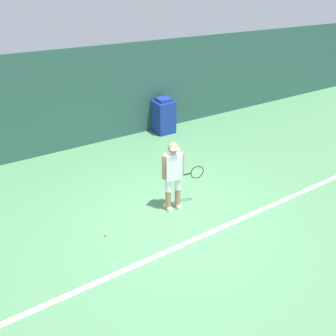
{
  "coord_description": "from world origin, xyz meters",
  "views": [
    {
      "loc": [
        -3.06,
        -4.61,
        4.37
      ],
      "look_at": [
        0.09,
        0.52,
        0.93
      ],
      "focal_mm": 35.0,
      "sensor_mm": 36.0,
      "label": 1
    }
  ],
  "objects": [
    {
      "name": "covered_chair",
      "position": [
        2.09,
        4.06,
        0.55
      ],
      "size": [
        0.6,
        0.61,
        1.16
      ],
      "color": "navy",
      "rests_on": "ground_plane"
    },
    {
      "name": "tennis_player",
      "position": [
        0.1,
        0.32,
        0.88
      ],
      "size": [
        0.94,
        0.32,
        1.6
      ],
      "rotation": [
        0.0,
        0.0,
        -0.2
      ],
      "color": "#A37556",
      "rests_on": "ground_plane"
    },
    {
      "name": "court_baseline",
      "position": [
        0.0,
        -0.77,
        0.01
      ],
      "size": [
        21.6,
        0.1,
        0.01
      ],
      "color": "white",
      "rests_on": "ground_plane"
    },
    {
      "name": "tennis_ball",
      "position": [
        -1.52,
        0.25,
        0.03
      ],
      "size": [
        0.07,
        0.07,
        0.07
      ],
      "color": "#D1E533",
      "rests_on": "ground_plane"
    },
    {
      "name": "back_wall",
      "position": [
        0.0,
        4.46,
        1.42
      ],
      "size": [
        24.0,
        0.1,
        2.84
      ],
      "color": "#2D564C",
      "rests_on": "ground_plane"
    },
    {
      "name": "ground_plane",
      "position": [
        0.0,
        0.0,
        0.0
      ],
      "size": [
        24.0,
        24.0,
        0.0
      ],
      "primitive_type": "plane",
      "color": "#518C5B"
    }
  ]
}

